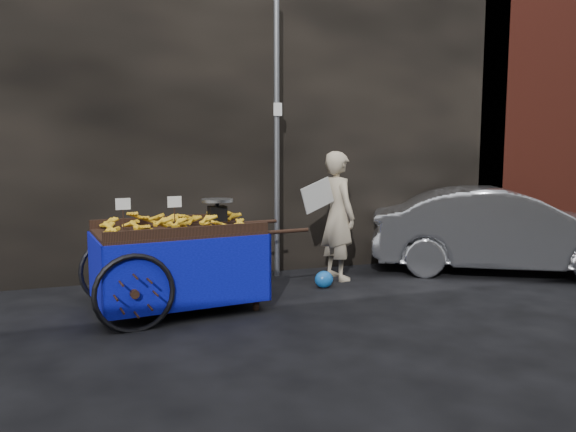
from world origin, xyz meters
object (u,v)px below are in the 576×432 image
object	(u,v)px
vendor	(338,216)
banana_cart	(172,238)
parked_car	(503,231)
plastic_bag	(324,279)

from	to	relation	value
vendor	banana_cart	bearing A→B (deg)	97.75
banana_cart	parked_car	bearing A→B (deg)	-2.49
vendor	plastic_bag	xyz separation A→B (m)	(-0.38, -0.44, -0.80)
banana_cart	plastic_bag	world-z (taller)	banana_cart
plastic_bag	vendor	bearing A→B (deg)	48.69
banana_cart	parked_car	world-z (taller)	banana_cart
vendor	plastic_bag	bearing A→B (deg)	128.03
vendor	plastic_bag	world-z (taller)	vendor
banana_cart	parked_car	distance (m)	4.95
plastic_bag	banana_cart	bearing A→B (deg)	-169.74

